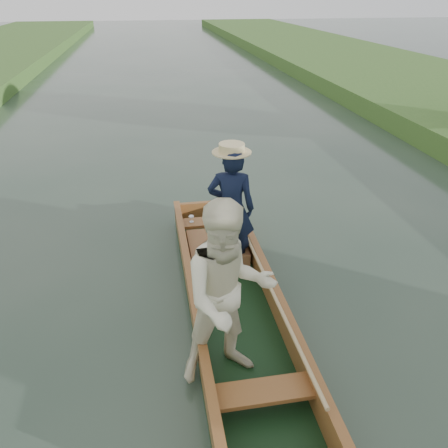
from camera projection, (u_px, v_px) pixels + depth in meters
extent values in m
plane|color=#283D30|center=(232.00, 309.00, 5.69)|extent=(120.00, 120.00, 0.00)
cube|color=black|center=(232.00, 307.00, 5.68)|extent=(1.10, 5.00, 0.08)
cube|color=brown|center=(192.00, 299.00, 5.50)|extent=(0.08, 5.00, 0.32)
cube|color=brown|center=(271.00, 291.00, 5.66)|extent=(0.08, 5.00, 0.32)
cube|color=brown|center=(206.00, 210.00, 7.71)|extent=(1.10, 0.08, 0.32)
cube|color=brown|center=(192.00, 287.00, 5.42)|extent=(0.10, 5.00, 0.04)
cube|color=brown|center=(271.00, 279.00, 5.57)|extent=(0.10, 5.00, 0.04)
cube|color=brown|center=(211.00, 222.00, 7.20)|extent=(0.94, 0.30, 0.05)
cube|color=brown|center=(263.00, 392.00, 4.17)|extent=(0.94, 0.30, 0.05)
imported|color=black|center=(231.00, 209.00, 6.08)|extent=(0.74, 0.58, 1.81)
cylinder|color=beige|center=(232.00, 150.00, 5.67)|extent=(0.52, 0.52, 0.12)
imported|color=white|center=(229.00, 295.00, 4.22)|extent=(1.06, 0.88, 2.00)
cube|color=#993331|center=(217.00, 248.00, 6.68)|extent=(0.85, 0.90, 0.22)
sphere|color=tan|center=(238.00, 237.00, 6.53)|extent=(0.22, 0.22, 0.22)
sphere|color=tan|center=(238.00, 228.00, 6.44)|extent=(0.16, 0.16, 0.16)
sphere|color=tan|center=(234.00, 224.00, 6.40)|extent=(0.06, 0.06, 0.06)
sphere|color=tan|center=(242.00, 223.00, 6.42)|extent=(0.06, 0.06, 0.06)
sphere|color=tan|center=(239.00, 231.00, 6.39)|extent=(0.07, 0.07, 0.07)
sphere|color=tan|center=(232.00, 236.00, 6.48)|extent=(0.08, 0.08, 0.08)
sphere|color=tan|center=(244.00, 235.00, 6.51)|extent=(0.08, 0.08, 0.08)
sphere|color=tan|center=(235.00, 243.00, 6.53)|extent=(0.09, 0.09, 0.09)
sphere|color=tan|center=(242.00, 243.00, 6.55)|extent=(0.09, 0.09, 0.09)
cylinder|color=silver|center=(192.00, 222.00, 7.14)|extent=(0.07, 0.07, 0.01)
cylinder|color=silver|center=(191.00, 220.00, 7.12)|extent=(0.01, 0.01, 0.08)
ellipsoid|color=silver|center=(191.00, 217.00, 7.09)|extent=(0.09, 0.09, 0.05)
cylinder|color=tan|center=(262.00, 270.00, 5.67)|extent=(0.04, 4.46, 0.20)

